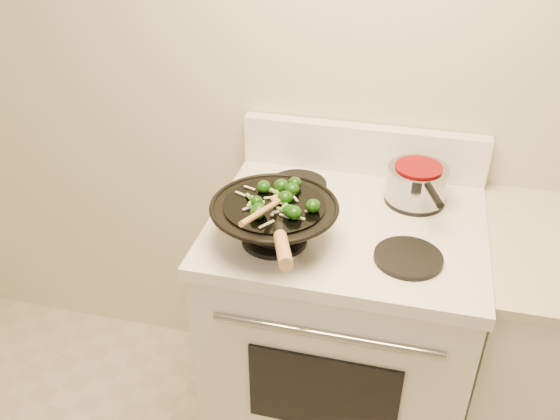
# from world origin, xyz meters

# --- Properties ---
(stove) EXTENTS (0.78, 0.67, 1.08)m
(stove) POSITION_xyz_m (-0.09, 1.17, 0.47)
(stove) COLOR white
(stove) RESTS_ON ground
(wok) EXTENTS (0.34, 0.56, 0.22)m
(wok) POSITION_xyz_m (-0.26, 1.02, 0.99)
(wok) COLOR black
(wok) RESTS_ON stove
(stirfry) EXTENTS (0.24, 0.24, 0.04)m
(stirfry) POSITION_xyz_m (-0.25, 1.02, 1.05)
(stirfry) COLOR #103708
(stirfry) RESTS_ON wok
(wooden_spoon) EXTENTS (0.08, 0.26, 0.08)m
(wooden_spoon) POSITION_xyz_m (-0.26, 0.97, 1.07)
(wooden_spoon) COLOR #AD7A43
(wooden_spoon) RESTS_ON wok
(saucepan) EXTENTS (0.18, 0.28, 0.11)m
(saucepan) POSITION_xyz_m (0.09, 1.32, 0.99)
(saucepan) COLOR #919499
(saucepan) RESTS_ON stove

